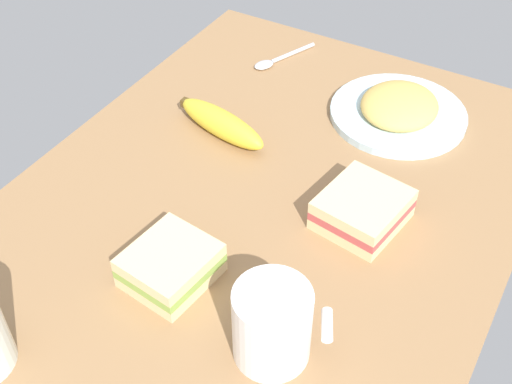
% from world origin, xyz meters
% --- Properties ---
extents(tabletop, '(0.90, 0.64, 0.02)m').
position_xyz_m(tabletop, '(0.00, 0.00, 0.01)').
color(tabletop, '#936D47').
rests_on(tabletop, ground).
extents(plate_of_food, '(0.21, 0.21, 0.04)m').
position_xyz_m(plate_of_food, '(0.28, -0.09, 0.03)').
color(plate_of_food, silver).
rests_on(plate_of_food, tabletop).
extents(coffee_mug_black, '(0.09, 0.11, 0.09)m').
position_xyz_m(coffee_mug_black, '(-0.18, -0.12, 0.07)').
color(coffee_mug_black, white).
rests_on(coffee_mug_black, tabletop).
extents(sandwich_main, '(0.11, 0.10, 0.04)m').
position_xyz_m(sandwich_main, '(-0.15, 0.03, 0.04)').
color(sandwich_main, beige).
rests_on(sandwich_main, tabletop).
extents(sandwich_side, '(0.12, 0.11, 0.04)m').
position_xyz_m(sandwich_side, '(0.05, -0.13, 0.04)').
color(sandwich_side, beige).
rests_on(sandwich_side, tabletop).
extents(banana, '(0.08, 0.17, 0.04)m').
position_xyz_m(banana, '(0.11, 0.12, 0.04)').
color(banana, yellow).
rests_on(banana, tabletop).
extents(spoon, '(0.13, 0.06, 0.01)m').
position_xyz_m(spoon, '(0.33, 0.15, 0.02)').
color(spoon, silver).
rests_on(spoon, tabletop).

